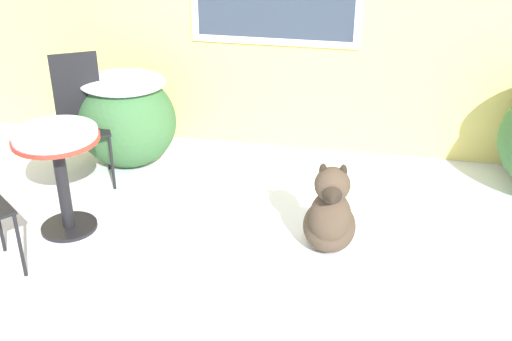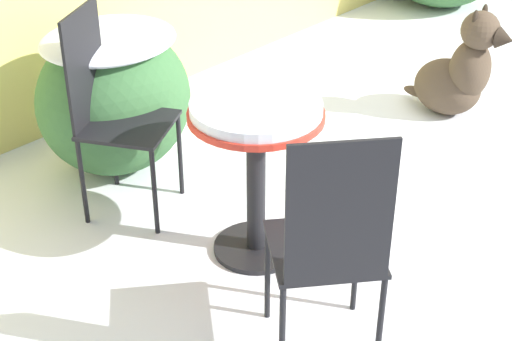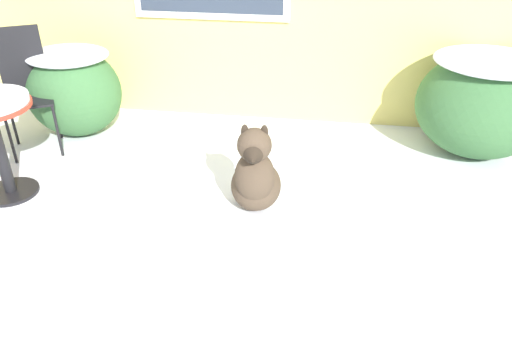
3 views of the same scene
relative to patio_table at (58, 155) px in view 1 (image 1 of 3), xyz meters
name	(u,v)px [view 1 (image 1 of 3)]	position (x,y,z in m)	size (l,w,h in m)	color
ground_plane	(238,291)	(1.36, -0.49, -0.60)	(16.00, 16.00, 0.00)	white
shrub_left	(126,117)	(0.05, 1.08, -0.16)	(0.85, 0.77, 0.81)	#386638
patio_table	(58,155)	(0.00, 0.00, 0.00)	(0.59, 0.59, 0.77)	black
patio_chair_near_table	(80,115)	(-0.20, 0.77, -0.03)	(0.55, 0.55, 1.04)	black
dog	(330,218)	(1.88, 0.06, -0.32)	(0.39, 0.66, 0.72)	#4C3D2D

